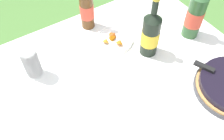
# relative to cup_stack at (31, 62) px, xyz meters

# --- Properties ---
(garden_table) EXTENTS (1.69, 1.23, 0.69)m
(garden_table) POSITION_rel_cup_stack_xyz_m (0.07, -0.36, -0.14)
(garden_table) COLOR brown
(garden_table) RESTS_ON ground_plane
(tablecloth) EXTENTS (1.70, 1.24, 0.10)m
(tablecloth) POSITION_rel_cup_stack_xyz_m (0.07, -0.36, -0.09)
(tablecloth) COLOR white
(tablecloth) RESTS_ON garden_table
(cup_stack) EXTENTS (0.07, 0.07, 0.16)m
(cup_stack) POSITION_rel_cup_stack_xyz_m (0.00, 0.00, 0.00)
(cup_stack) COLOR white
(cup_stack) RESTS_ON tablecloth
(cider_bottle_green) EXTENTS (0.08, 0.08, 0.34)m
(cider_bottle_green) POSITION_rel_cup_stack_xyz_m (0.77, -0.18, 0.05)
(cider_bottle_green) COLOR #2D562D
(cider_bottle_green) RESTS_ON tablecloth
(cider_bottle_amber) EXTENTS (0.07, 0.07, 0.32)m
(cider_bottle_amber) POSITION_rel_cup_stack_xyz_m (0.36, 0.15, 0.04)
(cider_bottle_amber) COLOR brown
(cider_bottle_amber) RESTS_ON tablecloth
(juice_bottle_red) EXTENTS (0.08, 0.08, 0.32)m
(juice_bottle_red) POSITION_rel_cup_stack_xyz_m (0.51, -0.17, 0.04)
(juice_bottle_red) COLOR black
(juice_bottle_red) RESTS_ON tablecloth
(snack_plate_left) EXTENTS (0.20, 0.20, 0.05)m
(snack_plate_left) POSITION_rel_cup_stack_xyz_m (0.41, -0.02, -0.07)
(snack_plate_left) COLOR white
(snack_plate_left) RESTS_ON tablecloth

